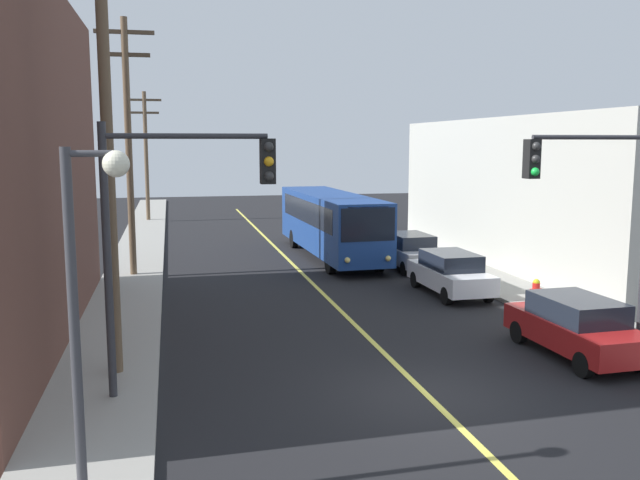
# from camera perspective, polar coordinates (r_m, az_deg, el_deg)

# --- Properties ---
(ground_plane) EXTENTS (120.00, 120.00, 0.00)m
(ground_plane) POSITION_cam_1_polar(r_m,az_deg,el_deg) (16.04, 9.00, -12.78)
(ground_plane) COLOR black
(sidewalk_left) EXTENTS (2.50, 90.00, 0.15)m
(sidewalk_left) POSITION_cam_1_polar(r_m,az_deg,el_deg) (24.62, -16.09, -5.38)
(sidewalk_left) COLOR gray
(sidewalk_left) RESTS_ON ground
(sidewalk_right) EXTENTS (2.50, 90.00, 0.15)m
(sidewalk_right) POSITION_cam_1_polar(r_m,az_deg,el_deg) (27.71, 15.44, -3.86)
(sidewalk_right) COLOR gray
(sidewalk_right) RESTS_ON ground
(lane_stripe_center) EXTENTS (0.16, 60.00, 0.01)m
(lane_stripe_center) POSITION_cam_1_polar(r_m,az_deg,el_deg) (29.99, -1.52, -2.80)
(lane_stripe_center) COLOR #D8CC4C
(lane_stripe_center) RESTS_ON ground
(building_right_warehouse) EXTENTS (12.00, 20.36, 6.84)m
(building_right_warehouse) POSITION_cam_1_polar(r_m,az_deg,el_deg) (35.07, 22.52, 3.80)
(building_right_warehouse) COLOR #B2B2A8
(building_right_warehouse) RESTS_ON ground
(city_bus) EXTENTS (2.92, 12.22, 3.20)m
(city_bus) POSITION_cam_1_polar(r_m,az_deg,el_deg) (33.89, 0.88, 1.57)
(city_bus) COLOR navy
(city_bus) RESTS_ON ground
(parked_car_red) EXTENTS (1.95, 4.46, 1.62)m
(parked_car_red) POSITION_cam_1_polar(r_m,az_deg,el_deg) (19.55, 20.72, -6.78)
(parked_car_red) COLOR maroon
(parked_car_red) RESTS_ON ground
(parked_car_white) EXTENTS (1.89, 4.43, 1.62)m
(parked_car_white) POSITION_cam_1_polar(r_m,az_deg,el_deg) (26.13, 10.90, -2.71)
(parked_car_white) COLOR silver
(parked_car_white) RESTS_ON ground
(parked_car_silver) EXTENTS (1.91, 4.45, 1.62)m
(parked_car_silver) POSITION_cam_1_polar(r_m,az_deg,el_deg) (31.12, 7.55, -0.90)
(parked_car_silver) COLOR #B7B7BC
(parked_car_silver) RESTS_ON ground
(utility_pole_near) EXTENTS (2.40, 0.28, 11.08)m
(utility_pole_near) POSITION_cam_1_polar(r_m,az_deg,el_deg) (16.77, -17.51, 9.53)
(utility_pole_near) COLOR brown
(utility_pole_near) RESTS_ON sidewalk_left
(utility_pole_mid) EXTENTS (2.40, 0.28, 10.63)m
(utility_pole_mid) POSITION_cam_1_polar(r_m,az_deg,el_deg) (29.59, -15.82, 8.39)
(utility_pole_mid) COLOR brown
(utility_pole_mid) RESTS_ON sidewalk_left
(utility_pole_far) EXTENTS (2.40, 0.28, 9.20)m
(utility_pole_far) POSITION_cam_1_polar(r_m,az_deg,el_deg) (50.84, -14.42, 7.38)
(utility_pole_far) COLOR brown
(utility_pole_far) RESTS_ON sidewalk_left
(traffic_signal_left_corner) EXTENTS (3.75, 0.48, 6.00)m
(traffic_signal_left_corner) POSITION_cam_1_polar(r_m,az_deg,el_deg) (15.07, -11.78, 2.66)
(traffic_signal_left_corner) COLOR #2D2D33
(traffic_signal_left_corner) RESTS_ON sidewalk_left
(traffic_signal_right_corner) EXTENTS (3.75, 0.48, 6.00)m
(traffic_signal_right_corner) POSITION_cam_1_polar(r_m,az_deg,el_deg) (19.29, 22.34, 3.39)
(traffic_signal_right_corner) COLOR #2D2D33
(traffic_signal_right_corner) RESTS_ON sidewalk_right
(street_lamp_left) EXTENTS (0.98, 0.40, 5.50)m
(street_lamp_left) POSITION_cam_1_polar(r_m,az_deg,el_deg) (10.68, -18.97, -2.86)
(street_lamp_left) COLOR #38383D
(street_lamp_left) RESTS_ON sidewalk_left
(fire_hydrant) EXTENTS (0.44, 0.26, 0.84)m
(fire_hydrant) POSITION_cam_1_polar(r_m,az_deg,el_deg) (25.00, 17.70, -4.05)
(fire_hydrant) COLOR red
(fire_hydrant) RESTS_ON sidewalk_right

